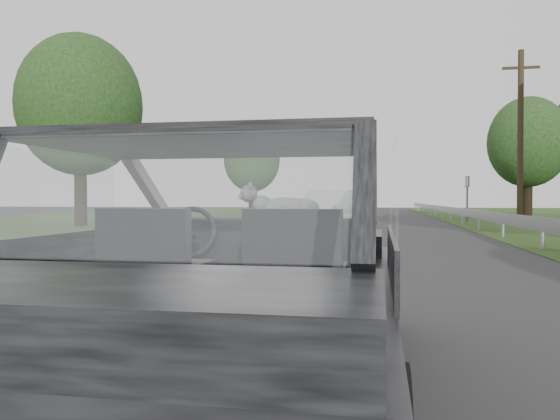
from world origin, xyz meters
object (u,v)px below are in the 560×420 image
at_px(subject_car, 236,269).
at_px(other_car, 327,209).
at_px(utility_pole, 520,139).
at_px(highway_sign, 467,199).
at_px(cat, 287,207).

height_order(subject_car, other_car, other_car).
bearing_deg(subject_car, utility_pole, 72.55).
xyz_separation_m(other_car, highway_sign, (6.18, 6.80, 0.39)).
distance_m(subject_car, highway_sign, 25.21).
height_order(other_car, utility_pole, utility_pole).
bearing_deg(utility_pole, subject_car, -107.45).
relative_size(cat, other_car, 0.13).
distance_m(other_car, highway_sign, 9.19).
relative_size(other_car, highway_sign, 1.99).
bearing_deg(other_car, utility_pole, 28.19).
distance_m(cat, utility_pole, 20.72).
relative_size(cat, highway_sign, 0.26).
bearing_deg(other_car, subject_car, -75.34).
xyz_separation_m(cat, other_car, (-1.37, 17.28, -0.35)).
xyz_separation_m(subject_car, utility_pole, (6.37, 20.25, 2.83)).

